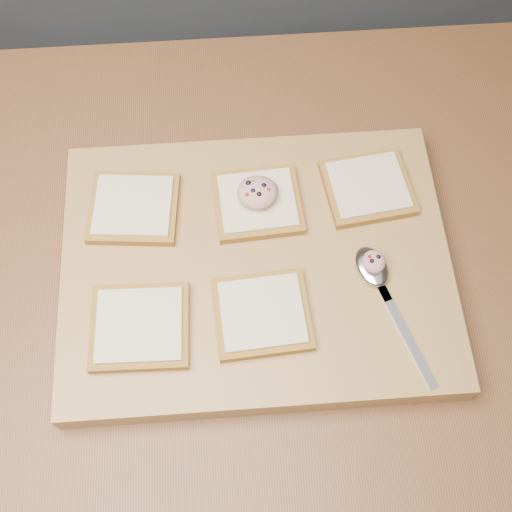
{
  "coord_description": "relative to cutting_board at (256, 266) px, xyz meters",
  "views": [
    {
      "loc": [
        -0.03,
        -0.4,
        1.71
      ],
      "look_at": [
        -0.0,
        -0.04,
        0.95
      ],
      "focal_mm": 45.0,
      "sensor_mm": 36.0,
      "label": 1
    }
  ],
  "objects": [
    {
      "name": "ground",
      "position": [
        0.0,
        0.04,
        -0.92
      ],
      "size": [
        4.0,
        4.0,
        0.0
      ],
      "primitive_type": "plane",
      "color": "#515459",
      "rests_on": "ground"
    },
    {
      "name": "island_counter",
      "position": [
        0.0,
        0.04,
        -0.47
      ],
      "size": [
        2.0,
        0.8,
        0.9
      ],
      "color": "slate",
      "rests_on": "ground"
    },
    {
      "name": "cutting_board",
      "position": [
        0.0,
        0.0,
        0.0
      ],
      "size": [
        0.52,
        0.39,
        0.04
      ],
      "primitive_type": "cube",
      "color": "#A68447",
      "rests_on": "island_counter"
    },
    {
      "name": "bread_far_left",
      "position": [
        -0.16,
        0.09,
        0.03
      ],
      "size": [
        0.13,
        0.12,
        0.02
      ],
      "color": "#A46E2A",
      "rests_on": "cutting_board"
    },
    {
      "name": "bread_far_center",
      "position": [
        0.01,
        0.08,
        0.03
      ],
      "size": [
        0.12,
        0.12,
        0.02
      ],
      "color": "#A46E2A",
      "rests_on": "cutting_board"
    },
    {
      "name": "bread_far_right",
      "position": [
        0.16,
        0.1,
        0.03
      ],
      "size": [
        0.13,
        0.12,
        0.02
      ],
      "color": "#A46E2A",
      "rests_on": "cutting_board"
    },
    {
      "name": "bread_near_left",
      "position": [
        -0.15,
        -0.09,
        0.03
      ],
      "size": [
        0.13,
        0.12,
        0.02
      ],
      "color": "#A46E2A",
      "rests_on": "cutting_board"
    },
    {
      "name": "bread_near_center",
      "position": [
        0.0,
        -0.08,
        0.03
      ],
      "size": [
        0.13,
        0.12,
        0.02
      ],
      "color": "#A46E2A",
      "rests_on": "cutting_board"
    },
    {
      "name": "tuna_salad_dollop",
      "position": [
        0.01,
        0.09,
        0.05
      ],
      "size": [
        0.06,
        0.05,
        0.03
      ],
      "color": "tan",
      "rests_on": "bread_far_center"
    },
    {
      "name": "spoon",
      "position": [
        0.16,
        -0.04,
        0.03
      ],
      "size": [
        0.09,
        0.2,
        0.01
      ],
      "color": "silver",
      "rests_on": "cutting_board"
    },
    {
      "name": "spoon_salad",
      "position": [
        0.15,
        -0.02,
        0.04
      ],
      "size": [
        0.03,
        0.03,
        0.02
      ],
      "color": "tan",
      "rests_on": "spoon"
    }
  ]
}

